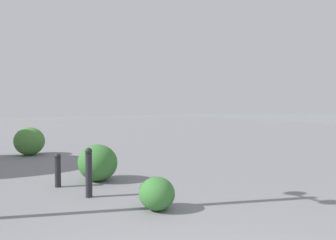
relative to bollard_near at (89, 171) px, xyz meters
name	(u,v)px	position (x,y,z in m)	size (l,w,h in m)	color
bollard_near	(89,171)	(0.00, 0.00, 0.00)	(0.13, 0.13, 0.90)	#232328
bollard_mid	(58,169)	(1.08, 0.25, -0.11)	(0.13, 0.13, 0.69)	#232328
shrub_low	(98,163)	(1.16, -0.64, -0.07)	(0.94, 0.84, 0.80)	#387533
shrub_round	(29,141)	(5.99, -0.23, -0.01)	(1.08, 0.97, 0.92)	#477F38
shrub_wide	(157,193)	(-1.31, -0.62, -0.20)	(0.62, 0.56, 0.53)	#387533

